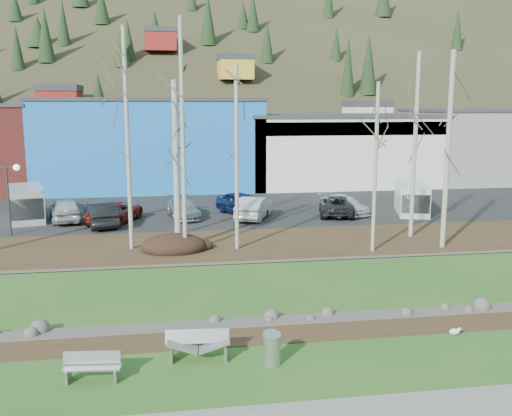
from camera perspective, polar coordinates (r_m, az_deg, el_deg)
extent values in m
plane|color=#29521C|center=(18.25, 6.76, -14.67)|extent=(200.00, 200.00, 0.00)
cube|color=#382616|center=(20.10, 5.11, -12.17)|extent=(80.00, 1.80, 0.03)
cube|color=#382616|center=(31.68, -0.32, -3.62)|extent=(80.00, 7.00, 0.15)
cube|color=black|center=(41.86, -2.47, -0.21)|extent=(80.00, 14.00, 0.14)
cube|color=blue|center=(55.05, -10.43, 6.27)|extent=(20.00, 12.00, 8.00)
cube|color=#333338|center=(54.93, -10.57, 10.59)|extent=(20.40, 12.24, 0.30)
cube|color=silver|center=(57.53, 7.91, 5.76)|extent=(18.00, 12.00, 6.50)
cube|color=#333338|center=(57.37, 7.99, 9.14)|extent=(18.36, 12.24, 0.30)
cube|color=navy|center=(51.78, 9.87, 7.82)|extent=(17.64, 0.20, 1.20)
cube|color=gray|center=(63.99, 21.84, 5.79)|extent=(14.00, 12.00, 7.00)
cube|color=#333338|center=(63.86, 22.06, 9.06)|extent=(14.28, 12.24, 0.30)
cube|color=#A3A5A8|center=(17.50, -18.25, -15.57)|extent=(0.12, 0.50, 0.39)
cube|color=#A3A5A8|center=(17.20, -13.77, -15.81)|extent=(0.12, 0.50, 0.39)
cube|color=#A3A5A8|center=(17.34, -16.10, -14.14)|extent=(1.61, 0.28, 0.36)
cube|color=#A3A5A8|center=(17.25, -16.07, -15.09)|extent=(1.65, 0.62, 0.04)
cube|color=#A3A5A8|center=(18.06, -8.44, -14.15)|extent=(0.14, 0.61, 0.48)
cube|color=#A3A5A8|center=(18.02, -3.08, -14.12)|extent=(0.14, 0.61, 0.48)
cube|color=#A3A5A8|center=(18.07, -5.90, -12.64)|extent=(1.97, 0.37, 0.42)
cube|color=#929496|center=(17.96, -7.39, -13.58)|extent=(0.99, 0.62, 0.36)
cube|color=#929496|center=(17.93, -4.16, -13.56)|extent=(0.99, 0.62, 0.36)
cylinder|color=#A3A5A8|center=(17.56, 1.60, -14.01)|extent=(0.54, 0.54, 0.91)
cylinder|color=gold|center=(20.70, 19.17, -11.94)|extent=(0.01, 0.01, 0.11)
cylinder|color=gold|center=(20.75, 19.09, -11.87)|extent=(0.01, 0.01, 0.11)
ellipsoid|color=white|center=(20.70, 19.23, -11.59)|extent=(0.37, 0.21, 0.21)
cube|color=gray|center=(20.68, 19.23, -11.49)|extent=(0.25, 0.16, 0.02)
sphere|color=white|center=(20.70, 19.68, -11.34)|extent=(0.12, 0.12, 0.12)
cone|color=gold|center=(20.71, 19.88, -11.33)|extent=(0.07, 0.05, 0.03)
ellipsoid|color=black|center=(30.16, -8.23, -3.63)|extent=(3.41, 2.41, 0.67)
cylinder|color=#A8A499|center=(30.21, -12.72, 6.59)|extent=(0.22, 0.22, 11.44)
cylinder|color=#A8A499|center=(29.98, -7.97, 4.17)|extent=(0.32, 0.32, 8.79)
cylinder|color=#A8A499|center=(28.92, -7.33, 6.94)|extent=(0.21, 0.21, 11.77)
cylinder|color=#A8A499|center=(29.61, -1.94, 4.93)|extent=(0.21, 0.21, 9.55)
cylinder|color=#A8A499|center=(29.77, 11.85, 3.90)|extent=(0.19, 0.19, 8.67)
cylinder|color=#A8A499|center=(31.58, 18.63, 5.41)|extent=(0.27, 0.27, 10.29)
cylinder|color=#A8A499|center=(33.61, 15.60, 5.95)|extent=(0.24, 0.24, 10.43)
cylinder|color=#262628|center=(36.09, -23.50, 0.67)|extent=(0.12, 0.12, 4.10)
cylinder|color=#262628|center=(35.85, -23.72, 3.74)|extent=(1.22, 0.34, 0.08)
sphere|color=white|center=(35.57, -22.84, 3.76)|extent=(0.37, 0.37, 0.37)
imported|color=silver|center=(39.48, -18.53, -0.13)|extent=(2.85, 4.85, 1.55)
imported|color=black|center=(37.27, -15.27, -0.57)|extent=(2.69, 4.89, 1.53)
imported|color=maroon|center=(38.29, -13.88, -0.34)|extent=(3.85, 5.43, 1.38)
imported|color=gray|center=(38.90, -7.33, -0.01)|extent=(2.40, 4.69, 1.30)
imported|color=navy|center=(39.70, -1.47, 0.46)|extent=(3.68, 4.88, 1.55)
imported|color=silver|center=(38.16, -0.20, 0.04)|extent=(3.24, 4.89, 1.52)
imported|color=#2A2B2D|center=(39.89, 8.03, 0.28)|extent=(3.41, 5.34, 1.37)
imported|color=silver|center=(40.46, 8.77, 0.33)|extent=(3.15, 4.75, 1.28)
cube|color=white|center=(41.70, 15.30, 0.91)|extent=(3.25, 5.04, 2.04)
cube|color=black|center=(39.89, 15.61, 0.49)|extent=(2.06, 1.48, 1.27)
cube|color=#B4B8B9|center=(40.84, -22.00, 0.44)|extent=(3.26, 5.36, 2.19)
cube|color=black|center=(38.89, -21.92, -0.02)|extent=(2.18, 1.50, 1.35)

